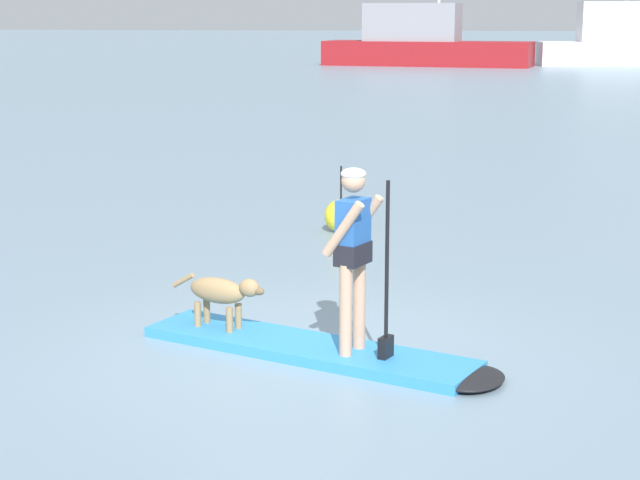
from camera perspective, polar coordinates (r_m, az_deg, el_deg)
ground_plane at (r=10.11m, az=-0.70°, el=-6.19°), size 400.00×400.00×0.00m
paddleboard at (r=9.98m, az=0.44°, el=-6.13°), size 3.66×2.12×0.10m
person_paddler at (r=9.57m, az=1.89°, el=-0.37°), size 0.68×0.60×1.73m
dog at (r=10.50m, az=-5.39°, el=-2.86°), size 1.05×0.51×0.55m
moored_boat_outer at (r=66.94m, az=5.60°, el=10.66°), size 13.39×5.79×9.80m
moored_boat_port at (r=69.56m, az=16.68°, el=10.31°), size 12.46×3.68×4.61m
marker_buoy at (r=15.59m, az=1.15°, el=1.34°), size 0.50×0.50×1.00m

